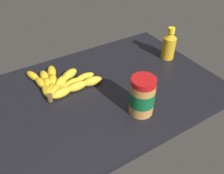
# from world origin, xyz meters

# --- Properties ---
(ground_plane) EXTENTS (0.90, 0.61, 0.03)m
(ground_plane) POSITION_xyz_m (0.00, 0.00, -0.02)
(ground_plane) COLOR black
(banana_bunch) EXTENTS (0.26, 0.23, 0.03)m
(banana_bunch) POSITION_xyz_m (0.14, -0.10, 0.02)
(banana_bunch) COLOR yellow
(banana_bunch) RESTS_ON ground_plane
(peanut_butter_jar) EXTENTS (0.08, 0.08, 0.14)m
(peanut_butter_jar) POSITION_xyz_m (-0.05, 0.17, 0.07)
(peanut_butter_jar) COLOR #BF8442
(peanut_butter_jar) RESTS_ON ground_plane
(honey_bottle) EXTENTS (0.06, 0.06, 0.15)m
(honey_bottle) POSITION_xyz_m (-0.37, -0.04, 0.07)
(honey_bottle) COLOR gold
(honey_bottle) RESTS_ON ground_plane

